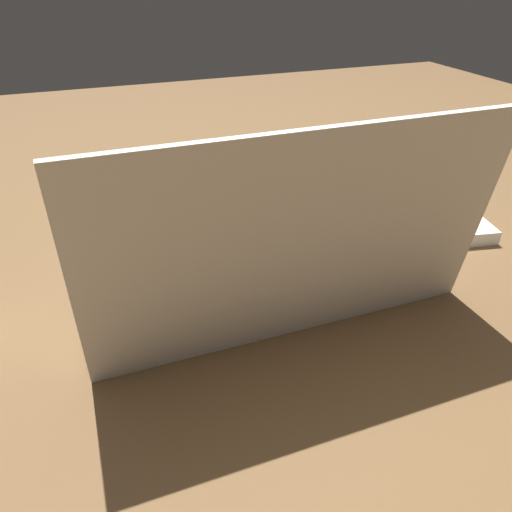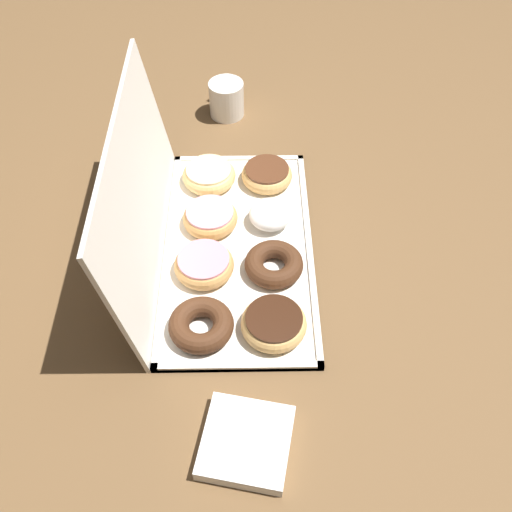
{
  "view_description": "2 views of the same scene",
  "coord_description": "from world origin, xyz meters",
  "px_view_note": "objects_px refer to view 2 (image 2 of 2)",
  "views": [
    {
      "loc": [
        0.24,
        0.64,
        0.46
      ],
      "look_at": [
        -0.0,
        0.0,
        0.04
      ],
      "focal_mm": 34.62,
      "sensor_mm": 36.0,
      "label": 1
    },
    {
      "loc": [
        -0.76,
        -0.02,
        0.88
      ],
      "look_at": [
        -0.04,
        -0.03,
        0.03
      ],
      "focal_mm": 40.26,
      "sensor_mm": 36.0,
      "label": 2
    }
  ],
  "objects_px": {
    "donut_box": "(239,249)",
    "glazed_ring_donut_7": "(209,175)",
    "chocolate_frosted_donut_0": "(274,323)",
    "napkin_stack": "(246,442)",
    "chocolate_cake_ring_donut_1": "(274,264)",
    "chocolate_cake_ring_donut_4": "(201,325)",
    "pink_frosted_donut_5": "(204,264)",
    "coffee_mug": "(227,97)",
    "pink_frosted_donut_6": "(210,217)",
    "powdered_filled_donut_2": "(270,214)",
    "chocolate_frosted_donut_3": "(267,174)"
  },
  "relations": [
    {
      "from": "powdered_filled_donut_2",
      "to": "napkin_stack",
      "type": "xyz_separation_m",
      "value": [
        -0.47,
        0.05,
        -0.02
      ]
    },
    {
      "from": "donut_box",
      "to": "napkin_stack",
      "type": "relative_size",
      "value": 4.09
    },
    {
      "from": "powdered_filled_donut_2",
      "to": "chocolate_frosted_donut_3",
      "type": "distance_m",
      "value": 0.13
    },
    {
      "from": "pink_frosted_donut_6",
      "to": "napkin_stack",
      "type": "relative_size",
      "value": 0.84
    },
    {
      "from": "glazed_ring_donut_7",
      "to": "napkin_stack",
      "type": "height_order",
      "value": "glazed_ring_donut_7"
    },
    {
      "from": "chocolate_frosted_donut_0",
      "to": "chocolate_cake_ring_donut_1",
      "type": "height_order",
      "value": "chocolate_frosted_donut_0"
    },
    {
      "from": "chocolate_cake_ring_donut_4",
      "to": "napkin_stack",
      "type": "bearing_deg",
      "value": -159.26
    },
    {
      "from": "chocolate_frosted_donut_0",
      "to": "powdered_filled_donut_2",
      "type": "height_order",
      "value": "powdered_filled_donut_2"
    },
    {
      "from": "pink_frosted_donut_5",
      "to": "pink_frosted_donut_6",
      "type": "distance_m",
      "value": 0.13
    },
    {
      "from": "pink_frosted_donut_5",
      "to": "chocolate_frosted_donut_0",
      "type": "bearing_deg",
      "value": -136.49
    },
    {
      "from": "donut_box",
      "to": "chocolate_frosted_donut_3",
      "type": "height_order",
      "value": "chocolate_frosted_donut_3"
    },
    {
      "from": "glazed_ring_donut_7",
      "to": "coffee_mug",
      "type": "bearing_deg",
      "value": -7.29
    },
    {
      "from": "chocolate_cake_ring_donut_1",
      "to": "pink_frosted_donut_6",
      "type": "xyz_separation_m",
      "value": [
        0.13,
        0.13,
        0.0
      ]
    },
    {
      "from": "donut_box",
      "to": "glazed_ring_donut_7",
      "type": "height_order",
      "value": "glazed_ring_donut_7"
    },
    {
      "from": "coffee_mug",
      "to": "chocolate_cake_ring_donut_4",
      "type": "bearing_deg",
      "value": 177.15
    },
    {
      "from": "pink_frosted_donut_5",
      "to": "napkin_stack",
      "type": "bearing_deg",
      "value": -166.99
    },
    {
      "from": "chocolate_cake_ring_donut_4",
      "to": "pink_frosted_donut_5",
      "type": "distance_m",
      "value": 0.14
    },
    {
      "from": "pink_frosted_donut_5",
      "to": "napkin_stack",
      "type": "height_order",
      "value": "pink_frosted_donut_5"
    },
    {
      "from": "pink_frosted_donut_5",
      "to": "pink_frosted_donut_6",
      "type": "bearing_deg",
      "value": -3.21
    },
    {
      "from": "powdered_filled_donut_2",
      "to": "donut_box",
      "type": "bearing_deg",
      "value": 136.07
    },
    {
      "from": "donut_box",
      "to": "pink_frosted_donut_6",
      "type": "bearing_deg",
      "value": 41.88
    },
    {
      "from": "napkin_stack",
      "to": "chocolate_frosted_donut_3",
      "type": "bearing_deg",
      "value": -4.56
    },
    {
      "from": "pink_frosted_donut_6",
      "to": "napkin_stack",
      "type": "distance_m",
      "value": 0.48
    },
    {
      "from": "chocolate_cake_ring_donut_4",
      "to": "powdered_filled_donut_2",
      "type": "bearing_deg",
      "value": -26.02
    },
    {
      "from": "donut_box",
      "to": "chocolate_frosted_donut_0",
      "type": "distance_m",
      "value": 0.21
    },
    {
      "from": "chocolate_frosted_donut_0",
      "to": "chocolate_frosted_donut_3",
      "type": "height_order",
      "value": "same"
    },
    {
      "from": "donut_box",
      "to": "powdered_filled_donut_2",
      "type": "height_order",
      "value": "powdered_filled_donut_2"
    },
    {
      "from": "donut_box",
      "to": "powdered_filled_donut_2",
      "type": "bearing_deg",
      "value": -43.93
    },
    {
      "from": "powdered_filled_donut_2",
      "to": "napkin_stack",
      "type": "distance_m",
      "value": 0.48
    },
    {
      "from": "powdered_filled_donut_2",
      "to": "pink_frosted_donut_6",
      "type": "xyz_separation_m",
      "value": [
        -0.0,
        0.12,
        -0.0
      ]
    },
    {
      "from": "chocolate_frosted_donut_0",
      "to": "chocolate_frosted_donut_3",
      "type": "distance_m",
      "value": 0.39
    },
    {
      "from": "chocolate_cake_ring_donut_1",
      "to": "chocolate_frosted_donut_3",
      "type": "height_order",
      "value": "chocolate_frosted_donut_3"
    },
    {
      "from": "pink_frosted_donut_5",
      "to": "chocolate_frosted_donut_3",
      "type": "bearing_deg",
      "value": -26.49
    },
    {
      "from": "glazed_ring_donut_7",
      "to": "chocolate_cake_ring_donut_4",
      "type": "bearing_deg",
      "value": -179.8
    },
    {
      "from": "chocolate_cake_ring_donut_4",
      "to": "coffee_mug",
      "type": "bearing_deg",
      "value": -2.85
    },
    {
      "from": "donut_box",
      "to": "coffee_mug",
      "type": "height_order",
      "value": "coffee_mug"
    },
    {
      "from": "pink_frosted_donut_5",
      "to": "coffee_mug",
      "type": "relative_size",
      "value": 1.09
    },
    {
      "from": "chocolate_cake_ring_donut_1",
      "to": "chocolate_cake_ring_donut_4",
      "type": "relative_size",
      "value": 0.98
    },
    {
      "from": "donut_box",
      "to": "chocolate_frosted_donut_3",
      "type": "bearing_deg",
      "value": -17.72
    },
    {
      "from": "glazed_ring_donut_7",
      "to": "coffee_mug",
      "type": "distance_m",
      "value": 0.27
    },
    {
      "from": "powdered_filled_donut_2",
      "to": "napkin_stack",
      "type": "height_order",
      "value": "powdered_filled_donut_2"
    },
    {
      "from": "pink_frosted_donut_5",
      "to": "glazed_ring_donut_7",
      "type": "height_order",
      "value": "pink_frosted_donut_5"
    },
    {
      "from": "glazed_ring_donut_7",
      "to": "pink_frosted_donut_6",
      "type": "bearing_deg",
      "value": -176.67
    },
    {
      "from": "chocolate_cake_ring_donut_1",
      "to": "chocolate_frosted_donut_3",
      "type": "relative_size",
      "value": 1.01
    },
    {
      "from": "donut_box",
      "to": "chocolate_cake_ring_donut_1",
      "type": "distance_m",
      "value": 0.09
    },
    {
      "from": "chocolate_frosted_donut_0",
      "to": "napkin_stack",
      "type": "relative_size",
      "value": 0.87
    },
    {
      "from": "coffee_mug",
      "to": "chocolate_frosted_donut_0",
      "type": "bearing_deg",
      "value": -171.76
    },
    {
      "from": "powdered_filled_donut_2",
      "to": "glazed_ring_donut_7",
      "type": "xyz_separation_m",
      "value": [
        0.13,
        0.13,
        -0.0
      ]
    },
    {
      "from": "chocolate_frosted_donut_3",
      "to": "glazed_ring_donut_7",
      "type": "height_order",
      "value": "same"
    },
    {
      "from": "chocolate_frosted_donut_3",
      "to": "pink_frosted_donut_6",
      "type": "bearing_deg",
      "value": 137.11
    }
  ]
}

